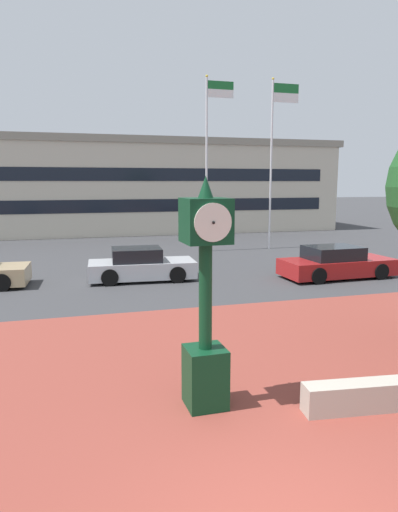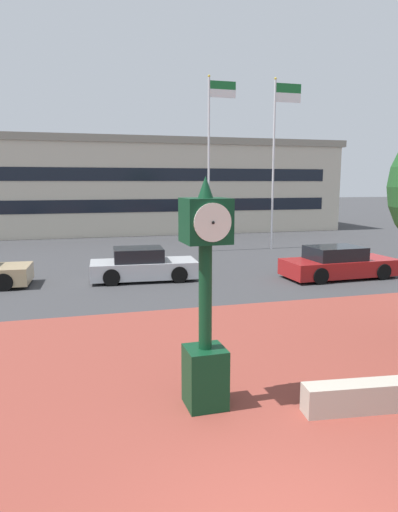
{
  "view_description": "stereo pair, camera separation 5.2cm",
  "coord_description": "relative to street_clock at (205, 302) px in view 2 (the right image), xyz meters",
  "views": [
    {
      "loc": [
        -2.17,
        -3.89,
        3.82
      ],
      "look_at": [
        -0.09,
        3.57,
        2.57
      ],
      "focal_mm": 32.15,
      "sensor_mm": 36.0,
      "label": 1
    },
    {
      "loc": [
        -2.12,
        -3.9,
        3.82
      ],
      "look_at": [
        -0.09,
        3.57,
        2.57
      ],
      "focal_mm": 32.15,
      "sensor_mm": 36.0,
      "label": 2
    }
  ],
  "objects": [
    {
      "name": "planter_wall",
      "position": [
        3.08,
        -0.94,
        -1.59
      ],
      "size": [
        3.22,
        0.75,
        0.5
      ],
      "primitive_type": "cube",
      "rotation": [
        0.0,
        0.0,
        -0.11
      ],
      "color": "#ADA393",
      "rests_on": "ground"
    },
    {
      "name": "plaza_brick_paving",
      "position": [
        0.07,
        -0.57,
        -1.83
      ],
      "size": [
        44.0,
        13.31,
        0.01
      ],
      "primitive_type": "cube",
      "color": "brown",
      "rests_on": "ground"
    },
    {
      "name": "flagpole_secondary",
      "position": [
        9.1,
        17.22,
        3.77
      ],
      "size": [
        1.64,
        0.14,
        9.5
      ],
      "color": "silver",
      "rests_on": "ground"
    },
    {
      "name": "civic_building",
      "position": [
        2.57,
        31.47,
        1.68
      ],
      "size": [
        32.1,
        12.73,
        7.02
      ],
      "color": "beige",
      "rests_on": "ground"
    },
    {
      "name": "car_street_far",
      "position": [
        0.46,
        10.56,
        -1.27
      ],
      "size": [
        4.21,
        2.05,
        1.28
      ],
      "rotation": [
        0.0,
        0.0,
        4.65
      ],
      "color": "#B7BABF",
      "rests_on": "ground"
    },
    {
      "name": "car_street_near",
      "position": [
        8.13,
        8.91,
        -1.27
      ],
      "size": [
        4.62,
        2.07,
        1.28
      ],
      "rotation": [
        0.0,
        0.0,
        4.75
      ],
      "color": "maroon",
      "rests_on": "ground"
    },
    {
      "name": "street_clock",
      "position": [
        0.0,
        0.0,
        0.0
      ],
      "size": [
        0.74,
        0.85,
        3.92
      ],
      "rotation": [
        0.0,
        0.0,
        0.02
      ],
      "color": "#0C381E",
      "rests_on": "ground"
    },
    {
      "name": "flagpole_primary",
      "position": [
        5.26,
        17.22,
        3.61
      ],
      "size": [
        1.57,
        0.14,
        9.42
      ],
      "color": "silver",
      "rests_on": "ground"
    }
  ]
}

